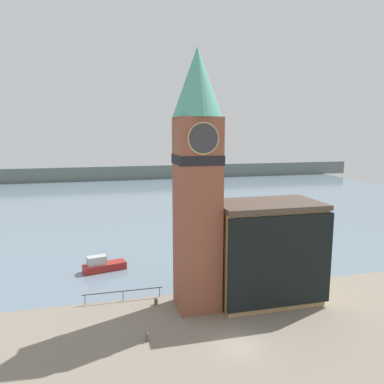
{
  "coord_description": "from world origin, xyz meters",
  "views": [
    {
      "loc": [
        -10.81,
        -26.82,
        17.67
      ],
      "look_at": [
        -2.52,
        5.78,
        12.15
      ],
      "focal_mm": 35.0,
      "sensor_mm": 36.0,
      "label": 1
    }
  ],
  "objects": [
    {
      "name": "pier_railing",
      "position": [
        -8.72,
        10.83,
        0.93
      ],
      "size": [
        8.32,
        0.08,
        1.09
      ],
      "color": "#333338",
      "rests_on": "ground_plane"
    },
    {
      "name": "mooring_bollard_near",
      "position": [
        -5.51,
        9.12,
        0.39
      ],
      "size": [
        0.37,
        0.37,
        0.73
      ],
      "color": "brown",
      "rests_on": "ground_plane"
    },
    {
      "name": "ground_plane",
      "position": [
        0.0,
        0.0,
        0.0
      ],
      "size": [
        160.0,
        160.0,
        0.0
      ],
      "primitive_type": "plane",
      "color": "gray"
    },
    {
      "name": "far_shoreline",
      "position": [
        0.0,
        111.08,
        2.5
      ],
      "size": [
        180.0,
        3.0,
        5.0
      ],
      "color": "slate",
      "rests_on": "water"
    },
    {
      "name": "boat_near",
      "position": [
        -10.66,
        20.12,
        0.74
      ],
      "size": [
        5.6,
        2.91,
        2.04
      ],
      "rotation": [
        0.0,
        0.0,
        0.23
      ],
      "color": "maroon",
      "rests_on": "water"
    },
    {
      "name": "pier_building",
      "position": [
        5.99,
        7.53,
        5.26
      ],
      "size": [
        10.86,
        6.73,
        10.47
      ],
      "color": "tan",
      "rests_on": "ground_plane"
    },
    {
      "name": "water",
      "position": [
        0.0,
        71.08,
        -0.0
      ],
      "size": [
        160.0,
        120.0,
        0.0
      ],
      "color": "slate",
      "rests_on": "ground_plane"
    },
    {
      "name": "clock_tower",
      "position": [
        -1.51,
        7.69,
        13.45
      ],
      "size": [
        4.69,
        4.69,
        25.32
      ],
      "color": "brown",
      "rests_on": "ground_plane"
    },
    {
      "name": "mooring_bollard_far",
      "position": [
        -7.28,
        2.51,
        0.43
      ],
      "size": [
        0.32,
        0.32,
        0.79
      ],
      "color": "brown",
      "rests_on": "ground_plane"
    }
  ]
}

